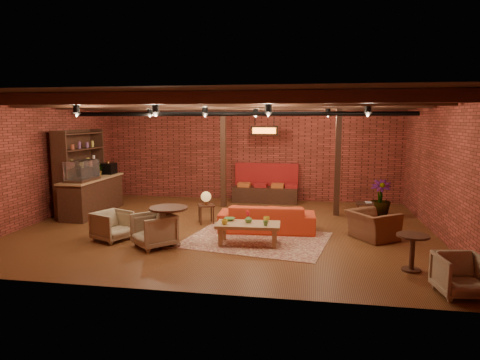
% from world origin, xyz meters
% --- Properties ---
extents(floor, '(10.00, 10.00, 0.00)m').
position_xyz_m(floor, '(0.00, 0.00, 0.00)').
color(floor, '#432010').
rests_on(floor, ground).
extents(ceiling, '(10.00, 8.00, 0.02)m').
position_xyz_m(ceiling, '(0.00, 0.00, 3.20)').
color(ceiling, black).
rests_on(ceiling, wall_back).
extents(wall_back, '(10.00, 0.02, 3.20)m').
position_xyz_m(wall_back, '(0.00, 4.00, 1.60)').
color(wall_back, maroon).
rests_on(wall_back, ground).
extents(wall_front, '(10.00, 0.02, 3.20)m').
position_xyz_m(wall_front, '(0.00, -4.00, 1.60)').
color(wall_front, maroon).
rests_on(wall_front, ground).
extents(wall_left, '(0.02, 8.00, 3.20)m').
position_xyz_m(wall_left, '(-5.00, 0.00, 1.60)').
color(wall_left, maroon).
rests_on(wall_left, ground).
extents(wall_right, '(0.02, 8.00, 3.20)m').
position_xyz_m(wall_right, '(5.00, 0.00, 1.60)').
color(wall_right, maroon).
rests_on(wall_right, ground).
extents(ceiling_beams, '(9.80, 6.40, 0.22)m').
position_xyz_m(ceiling_beams, '(0.00, 0.00, 3.08)').
color(ceiling_beams, black).
rests_on(ceiling_beams, ceiling).
extents(ceiling_pipe, '(9.60, 0.12, 0.12)m').
position_xyz_m(ceiling_pipe, '(0.00, 1.60, 2.85)').
color(ceiling_pipe, black).
rests_on(ceiling_pipe, ceiling).
extents(post_left, '(0.16, 0.16, 3.20)m').
position_xyz_m(post_left, '(-0.60, 2.60, 1.60)').
color(post_left, black).
rests_on(post_left, ground).
extents(post_right, '(0.16, 0.16, 3.20)m').
position_xyz_m(post_right, '(2.80, 2.00, 1.60)').
color(post_right, black).
rests_on(post_right, ground).
extents(service_counter, '(0.80, 2.50, 1.60)m').
position_xyz_m(service_counter, '(-4.10, 1.00, 0.80)').
color(service_counter, black).
rests_on(service_counter, ground).
extents(plant_counter, '(0.35, 0.39, 0.30)m').
position_xyz_m(plant_counter, '(-4.00, 1.20, 1.22)').
color(plant_counter, '#337F33').
rests_on(plant_counter, service_counter).
extents(shelving_hutch, '(0.52, 2.00, 2.40)m').
position_xyz_m(shelving_hutch, '(-4.50, 1.10, 1.20)').
color(shelving_hutch, black).
rests_on(shelving_hutch, ground).
extents(banquette, '(2.10, 0.70, 1.00)m').
position_xyz_m(banquette, '(0.60, 3.55, 0.50)').
color(banquette, maroon).
rests_on(banquette, ground).
extents(service_sign, '(0.86, 0.06, 0.30)m').
position_xyz_m(service_sign, '(0.60, 3.10, 2.35)').
color(service_sign, orange).
rests_on(service_sign, ceiling).
extents(ceiling_spotlights, '(6.40, 4.40, 0.28)m').
position_xyz_m(ceiling_spotlights, '(0.00, 0.00, 2.86)').
color(ceiling_spotlights, black).
rests_on(ceiling_spotlights, ceiling).
extents(rug, '(3.45, 2.86, 0.01)m').
position_xyz_m(rug, '(0.89, -0.90, 0.01)').
color(rug, maroon).
rests_on(rug, floor).
extents(sofa, '(2.35, 1.03, 0.67)m').
position_xyz_m(sofa, '(1.05, -0.11, 0.34)').
color(sofa, red).
rests_on(sofa, floor).
extents(coffee_table, '(1.41, 0.75, 0.72)m').
position_xyz_m(coffee_table, '(0.75, -1.27, 0.42)').
color(coffee_table, '#9E8049').
rests_on(coffee_table, floor).
extents(side_table_lamp, '(0.53, 0.53, 0.84)m').
position_xyz_m(side_table_lamp, '(-0.61, 0.44, 0.64)').
color(side_table_lamp, black).
rests_on(side_table_lamp, floor).
extents(round_table_left, '(0.82, 0.82, 0.85)m').
position_xyz_m(round_table_left, '(-0.89, -1.68, 0.58)').
color(round_table_left, black).
rests_on(round_table_left, floor).
extents(armchair_a, '(0.90, 0.92, 0.73)m').
position_xyz_m(armchair_a, '(-2.30, -1.46, 0.37)').
color(armchair_a, '#C4BA97').
rests_on(armchair_a, floor).
extents(armchair_b, '(1.06, 1.06, 0.79)m').
position_xyz_m(armchair_b, '(-1.19, -1.78, 0.40)').
color(armchair_b, '#C4BA97').
rests_on(armchair_b, floor).
extents(armchair_right, '(1.09, 1.18, 0.86)m').
position_xyz_m(armchair_right, '(3.49, -0.37, 0.43)').
color(armchair_right, brown).
rests_on(armchair_right, floor).
extents(side_table_book, '(0.51, 0.51, 0.53)m').
position_xyz_m(side_table_book, '(3.51, 1.34, 0.47)').
color(side_table_book, black).
rests_on(side_table_book, floor).
extents(round_table_right, '(0.57, 0.57, 0.67)m').
position_xyz_m(round_table_right, '(3.90, -2.39, 0.45)').
color(round_table_right, black).
rests_on(round_table_right, floor).
extents(armchair_far, '(0.77, 0.74, 0.71)m').
position_xyz_m(armchair_far, '(4.40, -3.40, 0.35)').
color(armchair_far, '#C4BA97').
rests_on(armchair_far, floor).
extents(plant_tall, '(1.97, 1.97, 3.05)m').
position_xyz_m(plant_tall, '(4.01, 2.13, 1.52)').
color(plant_tall, '#4C7F4C').
rests_on(plant_tall, floor).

